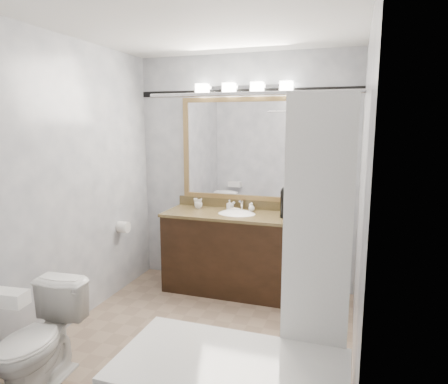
# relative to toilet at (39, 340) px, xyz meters

# --- Properties ---
(room) EXTENTS (2.42, 2.62, 2.52)m
(room) POSITION_rel_toilet_xyz_m (0.81, 0.92, 0.91)
(room) COLOR gray
(room) RESTS_ON ground
(vanity) EXTENTS (1.53, 0.58, 0.97)m
(vanity) POSITION_rel_toilet_xyz_m (0.81, 1.94, 0.10)
(vanity) COLOR black
(vanity) RESTS_ON ground
(mirror) EXTENTS (1.40, 0.04, 1.10)m
(mirror) POSITION_rel_toilet_xyz_m (0.81, 2.20, 1.16)
(mirror) COLOR #A17D48
(mirror) RESTS_ON room
(vanity_light_bar) EXTENTS (1.02, 0.14, 0.12)m
(vanity_light_bar) POSITION_rel_toilet_xyz_m (0.81, 2.15, 1.79)
(vanity_light_bar) COLOR silver
(vanity_light_bar) RESTS_ON room
(accent_stripe) EXTENTS (2.40, 0.01, 0.06)m
(accent_stripe) POSITION_rel_toilet_xyz_m (0.81, 2.21, 1.76)
(accent_stripe) COLOR black
(accent_stripe) RESTS_ON room
(tp_roll) EXTENTS (0.11, 0.12, 0.12)m
(tp_roll) POSITION_rel_toilet_xyz_m (-0.33, 1.58, 0.36)
(tp_roll) COLOR white
(tp_roll) RESTS_ON room
(toilet) EXTENTS (0.43, 0.70, 0.69)m
(toilet) POSITION_rel_toilet_xyz_m (0.00, 0.00, 0.00)
(toilet) COLOR white
(toilet) RESTS_ON ground
(tissue_box) EXTENTS (0.23, 0.14, 0.09)m
(tissue_box) POSITION_rel_toilet_xyz_m (0.00, -0.20, 0.39)
(tissue_box) COLOR white
(tissue_box) RESTS_ON toilet
(coffee_maker) EXTENTS (0.17, 0.20, 0.31)m
(coffee_maker) POSITION_rel_toilet_xyz_m (1.33, 1.97, 0.66)
(coffee_maker) COLOR black
(coffee_maker) RESTS_ON vanity
(cup_left) EXTENTS (0.11, 0.11, 0.07)m
(cup_left) POSITION_rel_toilet_xyz_m (0.34, 2.05, 0.54)
(cup_left) COLOR white
(cup_left) RESTS_ON vanity
(cup_right) EXTENTS (0.12, 0.12, 0.09)m
(cup_right) POSITION_rel_toilet_xyz_m (0.29, 2.15, 0.55)
(cup_right) COLOR white
(cup_right) RESTS_ON vanity
(soap_bottle_a) EXTENTS (0.06, 0.06, 0.11)m
(soap_bottle_a) POSITION_rel_toilet_xyz_m (0.69, 2.08, 0.56)
(soap_bottle_a) COLOR white
(soap_bottle_a) RESTS_ON vanity
(soap_bottle_b) EXTENTS (0.08, 0.08, 0.08)m
(soap_bottle_b) POSITION_rel_toilet_xyz_m (0.93, 2.11, 0.55)
(soap_bottle_b) COLOR white
(soap_bottle_b) RESTS_ON vanity
(soap_bar) EXTENTS (0.10, 0.08, 0.03)m
(soap_bar) POSITION_rel_toilet_xyz_m (0.76, 2.05, 0.52)
(soap_bar) COLOR beige
(soap_bar) RESTS_ON vanity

